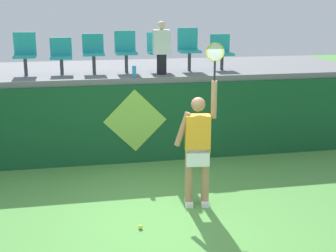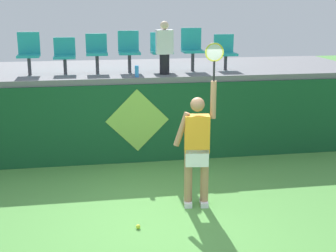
% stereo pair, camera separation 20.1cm
% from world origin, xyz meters
% --- Properties ---
extents(ground_plane, '(40.00, 40.00, 0.00)m').
position_xyz_m(ground_plane, '(0.00, 0.00, 0.00)').
color(ground_plane, '#519342').
extents(court_back_wall, '(10.50, 0.20, 1.60)m').
position_xyz_m(court_back_wall, '(0.00, 2.81, 0.80)').
color(court_back_wall, '#144C28').
rests_on(court_back_wall, ground_plane).
extents(spectator_platform, '(10.50, 3.05, 0.12)m').
position_xyz_m(spectator_platform, '(0.00, 4.28, 1.66)').
color(spectator_platform, slate).
rests_on(spectator_platform, court_back_wall).
extents(tennis_player, '(0.75, 0.31, 2.59)m').
position_xyz_m(tennis_player, '(0.74, 0.46, 1.00)').
color(tennis_player, white).
rests_on(tennis_player, ground_plane).
extents(tennis_ball, '(0.07, 0.07, 0.07)m').
position_xyz_m(tennis_ball, '(-0.27, -0.20, 0.03)').
color(tennis_ball, '#D1E533').
rests_on(tennis_ball, ground_plane).
extents(water_bottle, '(0.08, 0.08, 0.23)m').
position_xyz_m(water_bottle, '(0.06, 2.90, 1.84)').
color(water_bottle, '#338CE5').
rests_on(water_bottle, spectator_platform).
extents(stadium_chair_0, '(0.44, 0.42, 0.85)m').
position_xyz_m(stadium_chair_0, '(-2.06, 3.61, 2.19)').
color(stadium_chair_0, '#38383D').
rests_on(stadium_chair_0, spectator_platform).
extents(stadium_chair_1, '(0.44, 0.42, 0.74)m').
position_xyz_m(stadium_chair_1, '(-1.35, 3.60, 2.13)').
color(stadium_chair_1, '#38383D').
rests_on(stadium_chair_1, spectator_platform).
extents(stadium_chair_2, '(0.44, 0.42, 0.81)m').
position_xyz_m(stadium_chair_2, '(-0.69, 3.60, 2.18)').
color(stadium_chair_2, '#38383D').
rests_on(stadium_chair_2, spectator_platform).
extents(stadium_chair_3, '(0.44, 0.42, 0.86)m').
position_xyz_m(stadium_chair_3, '(-0.02, 3.60, 2.21)').
color(stadium_chair_3, '#38383D').
rests_on(stadium_chair_3, spectator_platform).
extents(stadium_chair_4, '(0.44, 0.42, 0.82)m').
position_xyz_m(stadium_chair_4, '(0.67, 3.60, 2.19)').
color(stadium_chair_4, '#38383D').
rests_on(stadium_chair_4, spectator_platform).
extents(stadium_chair_5, '(0.44, 0.42, 0.90)m').
position_xyz_m(stadium_chair_5, '(1.34, 3.61, 2.23)').
color(stadium_chair_5, '#38383D').
rests_on(stadium_chair_5, spectator_platform).
extents(stadium_chair_6, '(0.44, 0.42, 0.76)m').
position_xyz_m(stadium_chair_6, '(2.07, 3.60, 2.14)').
color(stadium_chair_6, '#38383D').
rests_on(stadium_chair_6, spectator_platform).
extents(spectator_0, '(0.34, 0.20, 1.07)m').
position_xyz_m(spectator_0, '(0.67, 3.18, 2.28)').
color(spectator_0, black).
rests_on(spectator_0, spectator_platform).
extents(wall_signage_mount, '(1.27, 0.01, 1.52)m').
position_xyz_m(wall_signage_mount, '(0.04, 2.70, 0.00)').
color(wall_signage_mount, '#144C28').
rests_on(wall_signage_mount, ground_plane).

